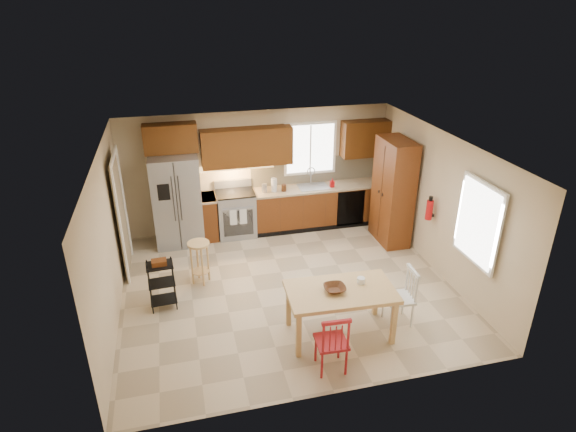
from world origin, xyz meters
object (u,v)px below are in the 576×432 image
at_px(dining_table, 340,313).
at_px(chair_white, 399,297).
at_px(refrigerator, 177,200).
at_px(table_jar, 361,282).
at_px(soap_bottle, 332,183).
at_px(chair_red, 331,341).
at_px(utility_cart, 162,285).
at_px(bar_stool, 200,263).
at_px(pantry, 393,192).
at_px(table_bowl, 335,291).
at_px(range_stove, 236,214).
at_px(fire_extinguisher, 429,210).

relative_size(dining_table, chair_white, 1.70).
height_order(refrigerator, dining_table, refrigerator).
bearing_deg(table_jar, soap_bottle, 78.35).
bearing_deg(dining_table, chair_white, 5.73).
height_order(chair_red, utility_cart, chair_red).
bearing_deg(dining_table, bar_stool, 137.02).
xyz_separation_m(dining_table, chair_red, (-0.35, -0.65, 0.08)).
relative_size(chair_white, bar_stool, 1.17).
height_order(pantry, table_bowl, pantry).
height_order(dining_table, utility_cart, utility_cart).
bearing_deg(pantry, soap_bottle, 136.55).
bearing_deg(chair_white, table_bowl, 95.46).
bearing_deg(table_bowl, pantry, 51.21).
xyz_separation_m(range_stove, soap_bottle, (2.03, -0.08, 0.54)).
height_order(fire_extinguisher, utility_cart, fire_extinguisher).
xyz_separation_m(pantry, table_jar, (-1.65, -2.50, -0.26)).
height_order(soap_bottle, chair_white, soap_bottle).
distance_m(fire_extinguisher, table_bowl, 2.78).
relative_size(soap_bottle, dining_table, 0.12).
height_order(refrigerator, range_stove, refrigerator).
distance_m(fire_extinguisher, dining_table, 2.77).
bearing_deg(dining_table, pantry, 55.25).
relative_size(range_stove, chair_red, 1.02).
bearing_deg(table_jar, range_stove, 110.91).
bearing_deg(chair_white, range_stove, 31.57).
bearing_deg(bar_stool, refrigerator, 119.96).
relative_size(dining_table, bar_stool, 1.99).
relative_size(refrigerator, table_jar, 14.03).
relative_size(chair_white, table_bowl, 2.90).
bearing_deg(range_stove, pantry, -18.29).
height_order(soap_bottle, table_bowl, soap_bottle).
bearing_deg(pantry, chair_white, -112.19).
bearing_deg(utility_cart, table_bowl, -32.08).
bearing_deg(utility_cart, chair_white, -23.55).
xyz_separation_m(chair_red, table_bowl, (0.25, 0.65, 0.31)).
distance_m(refrigerator, bar_stool, 1.72).
distance_m(refrigerator, utility_cart, 2.29).
bearing_deg(bar_stool, range_stove, 82.55).
bearing_deg(chair_red, soap_bottle, 74.21).
distance_m(refrigerator, pantry, 4.23).
xyz_separation_m(dining_table, chair_white, (0.95, 0.05, 0.08)).
bearing_deg(utility_cart, chair_red, -45.84).
distance_m(fire_extinguisher, utility_cart, 4.74).
bearing_deg(refrigerator, table_jar, -54.06).
xyz_separation_m(dining_table, table_jar, (0.34, 0.10, 0.41)).
distance_m(chair_red, table_bowl, 0.76).
relative_size(chair_red, bar_stool, 1.17).
distance_m(refrigerator, table_jar, 4.23).
height_order(dining_table, chair_white, chair_white).
bearing_deg(chair_red, utility_cart, 140.37).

